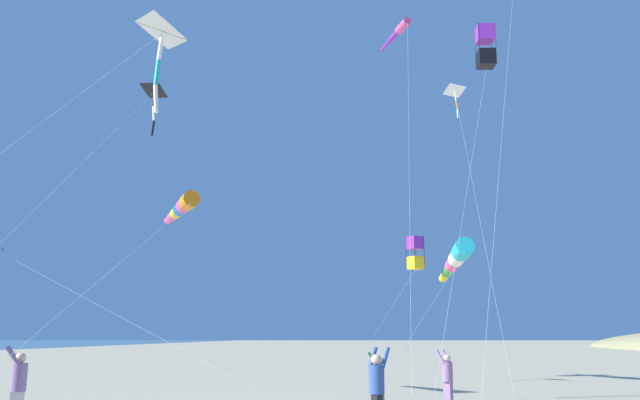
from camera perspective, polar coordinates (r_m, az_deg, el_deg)
name	(u,v)px	position (r m, az deg, el deg)	size (l,w,h in m)	color
person_adult_flyer	(18,382)	(16.52, -24.60, -14.08)	(0.60, 0.52, 1.73)	silver
person_child_green_jacket	(379,377)	(19.07, 5.09, -14.94)	(0.54, 0.50, 1.51)	#3D7F51
person_child_grey_jacket	(377,384)	(14.67, 4.93, -15.54)	(0.55, 0.61, 1.70)	#232328
person_bystander_far	(447,375)	(19.87, 10.92, -14.59)	(0.54, 0.56, 1.55)	#8E6B9E
kite_windsock_magenta_far_left	(457,258)	(31.29, 11.70, -4.96)	(5.04, 12.21, 6.26)	#1EB7C6
kite_windsock_green_low_center	(398,32)	(36.19, 6.76, 14.22)	(1.42, 11.91, 17.99)	#EF4C93
kite_delta_checkered_midright	(163,32)	(21.40, -13.36, 13.96)	(6.07, 10.40, 11.51)	white
kite_windsock_yellow_midlevel	(182,207)	(23.52, -11.80, -0.62)	(2.53, 13.71, 6.70)	orange
kite_delta_long_streamer_right	(455,92)	(39.16, 11.60, 9.09)	(1.96, 15.38, 16.09)	white
kite_delta_rainbow_low_near	(155,91)	(29.11, -14.07, 9.09)	(2.68, 14.97, 12.43)	black
kite_box_long_streamer_left	(415,253)	(32.47, 8.21, -4.55)	(4.41, 12.60, 6.69)	purple
kite_box_striped_overhead	(485,47)	(30.74, 14.08, 12.71)	(4.23, 7.95, 15.39)	purple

